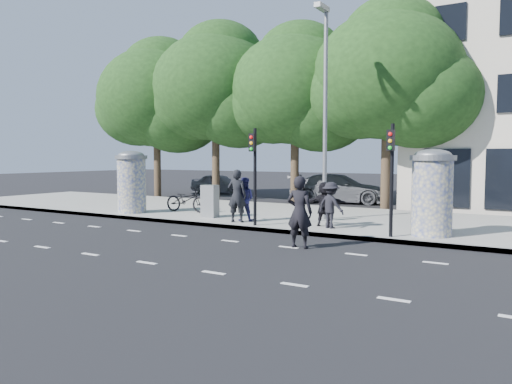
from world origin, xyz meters
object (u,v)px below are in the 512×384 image
Objects in this scene: traffic_pole_far at (391,168)px; ped_f at (324,204)px; bicycle at (187,200)px; cabinet_right at (427,216)px; street_lamp at (325,98)px; cabinet_left at (210,201)px; ped_b at (237,196)px; car_left at (220,184)px; ad_column_right at (432,190)px; car_right at (339,189)px; traffic_pole_near at (254,166)px; ped_c at (244,199)px; ped_d at (331,205)px; ad_column_left at (132,180)px; man_road at (300,212)px.

traffic_pole_far is 3.15m from ped_f.
bicycle is 1.89× the size of cabinet_right.
street_lamp is 6.23× the size of cabinet_left.
ped_b is 6.67m from cabinet_right.
car_left is at bearing -53.25° from ped_f.
ad_column_right is 12.27m from car_right.
cabinet_left reaches higher than car_left.
ad_column_right is 0.96m from cabinet_right.
traffic_pole_near is 1.55m from ped_b.
ped_b is 16.11m from car_left.
cabinet_left is (-1.75, 0.70, -0.33)m from ped_b.
car_left is at bearing 129.32° from traffic_pole_near.
ad_column_right is 1.62× the size of ped_c.
ad_column_right reaches higher than ped_d.
ad_column_left is 1.36× the size of ped_b.
man_road is 13.90m from car_right.
traffic_pole_near reaches higher than bicycle.
traffic_pole_near is 4.07m from street_lamp.
ped_d is (1.15, -2.05, -3.86)m from street_lamp.
man_road is (0.73, -3.45, 0.09)m from ped_f.
traffic_pole_far is 1.67× the size of man_road.
cabinet_left is 9.95m from car_right.
ad_column_right is 1.30× the size of man_road.
ped_c is 3.53m from ped_d.
ad_column_right is 2.06× the size of cabinet_left.
traffic_pole_near reaches higher than ad_column_right.
ad_column_right is at bearing -102.02° from bicycle.
ad_column_left is 2.46× the size of cabinet_right.
ped_d is at bearing 17.26° from traffic_pole_near.
ped_d is 5.32m from cabinet_left.
traffic_pole_far is 3.23m from man_road.
ad_column_right is at bearing 167.23° from ped_b.
traffic_pole_far is at bearing -139.25° from car_left.
bicycle is (-9.53, 2.10, -1.54)m from traffic_pole_far.
traffic_pole_near is 5.95m from cabinet_right.
street_lamp is (-4.40, 1.93, 3.26)m from ad_column_right.
street_lamp is at bearing 18.65° from cabinet_left.
ad_column_left is 13.21m from car_left.
traffic_pole_far is 2.18× the size of ped_d.
ad_column_right is 1.36× the size of ped_b.
traffic_pole_near is at bearing -149.71° from car_left.
cabinet_left is at bearing -121.73° from bicycle.
street_lamp is at bearing 63.77° from traffic_pole_near.
bicycle is 9.54m from car_right.
traffic_pole_near is at bearing -119.50° from bicycle.
ped_d is 1.45× the size of cabinet_right.
cabinet_right is at bearing -134.97° from car_left.
bicycle is at bearing -34.11° from man_road.
cabinet_left is 0.33× the size of car_left.
man_road is 6.63m from cabinet_left.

